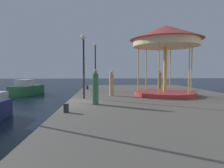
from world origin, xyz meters
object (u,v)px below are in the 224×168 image
carousel (166,43)px  person_near_carousel (112,84)px  lamp_post_mid_promenade (84,55)px  person_far_corner (160,80)px  bollard_south (87,87)px  motorboat_green (27,89)px  bollard_center (66,108)px  person_mid_promenade (95,88)px  lamp_post_far_end (95,58)px

carousel → person_near_carousel: carousel is taller
lamp_post_mid_promenade → person_far_corner: 10.29m
bollard_south → person_far_corner: 7.67m
motorboat_green → bollard_center: bearing=-63.1°
carousel → lamp_post_mid_promenade: carousel is taller
person_far_corner → bollard_center: bearing=-124.6°
bollard_south → bollard_center: bearing=-90.8°
bollard_south → carousel: bearing=-39.9°
person_mid_promenade → person_far_corner: size_ratio=1.02×
lamp_post_mid_promenade → person_near_carousel: 3.18m
carousel → person_mid_promenade: (-5.24, -3.75, -3.07)m
bollard_south → person_near_carousel: 5.82m
person_mid_promenade → person_far_corner: (6.52, 9.20, -0.01)m
bollard_center → person_mid_promenade: 2.55m
carousel → lamp_post_mid_promenade: 6.35m
lamp_post_mid_promenade → lamp_post_far_end: (0.62, 5.68, 0.18)m
lamp_post_mid_promenade → person_far_corner: bearing=43.0°
person_mid_promenade → motorboat_green: bearing=125.2°
motorboat_green → bollard_center: (6.98, -13.77, 0.33)m
lamp_post_far_end → bollard_center: 10.56m
person_far_corner → carousel: bearing=-103.2°
person_near_carousel → lamp_post_far_end: bearing=107.6°
person_far_corner → motorboat_green: bearing=170.5°
carousel → person_mid_promenade: size_ratio=2.78×
lamp_post_mid_promenade → person_near_carousel: lamp_post_mid_promenade is taller
bollard_center → carousel: bearing=41.9°
lamp_post_mid_promenade → person_mid_promenade: size_ratio=2.19×
person_mid_promenade → carousel: bearing=35.6°
lamp_post_far_end → person_near_carousel: 5.01m
bollard_south → person_near_carousel: (2.23, -5.33, 0.69)m
lamp_post_far_end → person_near_carousel: bearing=-72.4°
carousel → bollard_south: (-6.36, 5.31, -3.81)m
lamp_post_far_end → bollard_south: (-0.88, 1.06, -2.93)m
carousel → lamp_post_far_end: carousel is taller
bollard_center → person_mid_promenade: person_mid_promenade is taller
lamp_post_mid_promenade → lamp_post_far_end: 5.71m
lamp_post_far_end → bollard_center: (-1.03, -10.09, -2.93)m
bollard_south → motorboat_green: bearing=159.9°
lamp_post_far_end → bollard_center: size_ratio=11.56×
bollard_center → bollard_south: bearing=89.2°
carousel → person_far_corner: 6.40m
lamp_post_mid_promenade → bollard_south: (-0.26, 6.74, -2.76)m
motorboat_green → person_near_carousel: 12.33m
person_near_carousel → person_mid_promenade: (-1.11, -3.73, 0.04)m
motorboat_green → lamp_post_far_end: bearing=-24.7°
person_near_carousel → person_far_corner: 7.69m
carousel → bollard_south: 9.12m
bollard_center → person_near_carousel: person_near_carousel is taller
carousel → bollard_center: 9.54m
bollard_center → person_mid_promenade: bearing=58.7°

